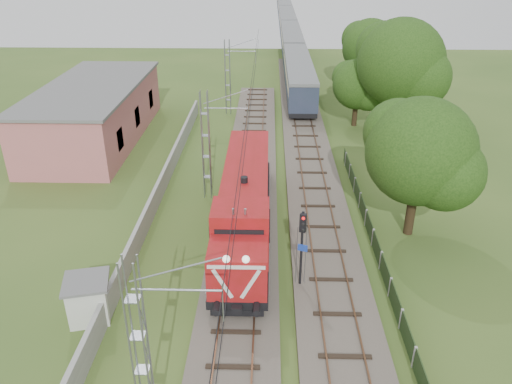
{
  "coord_description": "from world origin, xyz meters",
  "views": [
    {
      "loc": [
        1.45,
        -21.06,
        16.98
      ],
      "look_at": [
        0.66,
        8.39,
        2.2
      ],
      "focal_mm": 35.0,
      "sensor_mm": 36.0,
      "label": 1
    }
  ],
  "objects_px": {
    "signal_post": "(302,238)",
    "relay_hut": "(89,299)",
    "coach_rake": "(287,21)",
    "locomotive": "(245,202)"
  },
  "relations": [
    {
      "from": "coach_rake",
      "to": "signal_post",
      "type": "relative_size",
      "value": 24.37
    },
    {
      "from": "relay_hut",
      "to": "coach_rake",
      "type": "bearing_deg",
      "value": 82.0
    },
    {
      "from": "coach_rake",
      "to": "relay_hut",
      "type": "relative_size",
      "value": 44.56
    },
    {
      "from": "locomotive",
      "to": "relay_hut",
      "type": "distance_m",
      "value": 11.17
    },
    {
      "from": "locomotive",
      "to": "coach_rake",
      "type": "xyz_separation_m",
      "value": [
        5.0,
        79.91,
        0.29
      ]
    },
    {
      "from": "signal_post",
      "to": "relay_hut",
      "type": "xyz_separation_m",
      "value": [
        -10.66,
        -2.56,
        -2.15
      ]
    },
    {
      "from": "coach_rake",
      "to": "signal_post",
      "type": "xyz_separation_m",
      "value": [
        -1.74,
        -85.65,
        0.71
      ]
    },
    {
      "from": "locomotive",
      "to": "coach_rake",
      "type": "relative_size",
      "value": 0.15
    },
    {
      "from": "coach_rake",
      "to": "locomotive",
      "type": "bearing_deg",
      "value": -93.58
    },
    {
      "from": "relay_hut",
      "to": "signal_post",
      "type": "bearing_deg",
      "value": 13.51
    }
  ]
}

